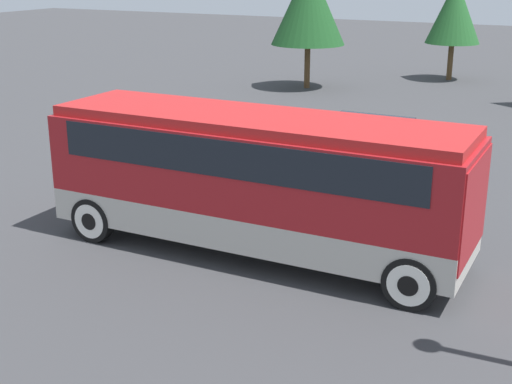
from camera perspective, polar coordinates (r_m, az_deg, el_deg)
name	(u,v)px	position (r m, az deg, el deg)	size (l,w,h in m)	color
ground_plane	(256,251)	(15.64, 0.00, -4.75)	(120.00, 120.00, 0.00)	#38383A
tour_bus	(260,172)	(14.99, 0.32, 1.60)	(9.06, 2.56, 3.03)	#B7B2A8
parked_car_near	(373,141)	(22.52, 9.35, 4.07)	(4.74, 1.96, 1.38)	navy
parked_car_mid	(245,144)	(21.78, -0.89, 3.83)	(4.36, 1.88, 1.39)	#7A6B5B
tree_left	(454,11)	(39.08, 15.59, 13.77)	(2.79, 2.79, 5.18)	brown
tree_center	(309,4)	(35.32, 4.23, 14.80)	(3.57, 3.57, 5.99)	brown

